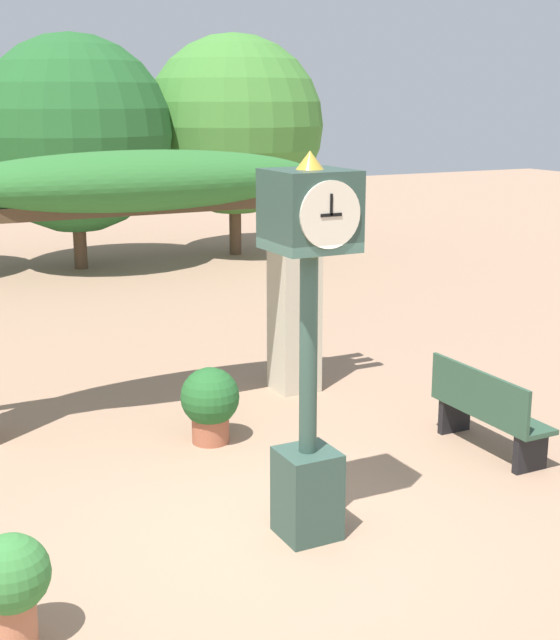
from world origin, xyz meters
name	(u,v)px	position (x,y,z in m)	size (l,w,h in m)	color
ground_plane	(270,531)	(0.00, 0.00, 0.00)	(60.00, 60.00, 0.00)	#9E7A60
pedestal_clock	(309,327)	(0.25, -0.20, 1.80)	(0.62, 0.66, 3.17)	#2D473D
pergola	(138,218)	(0.00, 3.26, 2.28)	(5.02, 1.11, 3.01)	#BCB299
potted_plant_near_left	(11,582)	(-2.24, -0.69, 0.47)	(0.53, 0.53, 0.80)	#B26B4C
potted_plant_near_right	(210,402)	(0.33, 2.09, 0.45)	(0.62, 0.62, 0.82)	#9E563D
park_bench	(487,412)	(2.77, 0.56, 0.43)	(0.42, 1.49, 0.89)	#2D4C38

